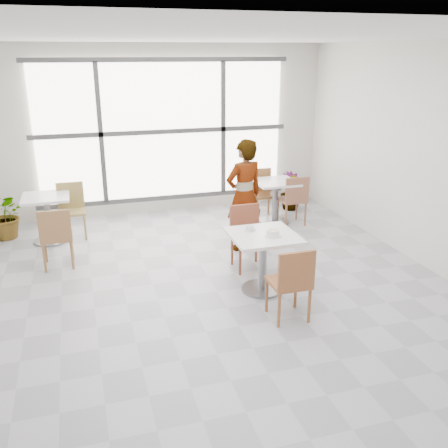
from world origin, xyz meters
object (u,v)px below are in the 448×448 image
object	(u,v)px
coffee_cup	(249,229)
bg_chair_left_near	(56,234)
chair_far	(247,232)
oatmeal_bowl	(273,233)
main_table	(263,252)
bg_table_left	(47,212)
bg_chair_right_far	(262,190)
plant_right	(291,191)
person	(244,196)
bg_chair_right_near	(294,197)
bg_table_right	(275,196)
chair_near	(292,280)
plant_left	(6,215)
bg_chair_left_far	(71,206)

from	to	relation	value
coffee_cup	bg_chair_left_near	distance (m)	2.67
chair_far	oatmeal_bowl	bearing A→B (deg)	-87.98
main_table	oatmeal_bowl	size ratio (longest dim) A/B	3.81
bg_table_left	bg_chair_right_far	bearing A→B (deg)	3.24
chair_far	plant_right	distance (m)	2.82
coffee_cup	bg_chair_right_far	size ratio (longest dim) A/B	0.18
person	bg_chair_right_near	distance (m)	1.44
main_table	bg_table_right	bearing A→B (deg)	64.36
coffee_cup	oatmeal_bowl	bearing A→B (deg)	-49.00
bg_chair_left_near	plant_right	xyz separation A→B (m)	(4.19, 1.58, -0.15)
bg_chair_left_near	bg_chair_right_far	xyz separation A→B (m)	(3.49, 1.31, 0.00)
chair_near	bg_table_right	distance (m)	3.36
plant_left	plant_right	world-z (taller)	plant_left
bg_chair_right_near	main_table	bearing A→B (deg)	57.05
main_table	bg_chair_left_near	distance (m)	2.85
coffee_cup	bg_table_left	xyz separation A→B (m)	(-2.48, 2.38, -0.29)
bg_chair_left_near	plant_left	xyz separation A→B (m)	(-0.80, 1.47, -0.11)
main_table	plant_right	xyz separation A→B (m)	(1.73, 3.02, -0.17)
chair_near	plant_left	world-z (taller)	chair_near
person	bg_chair_right_far	world-z (taller)	person
chair_far	plant_left	size ratio (longest dim) A/B	1.12
bg_table_right	bg_chair_left_far	xyz separation A→B (m)	(-3.39, 0.33, 0.01)
bg_chair_right_near	plant_left	xyz separation A→B (m)	(-4.66, 0.75, -0.11)
bg_chair_left_far	bg_chair_right_far	size ratio (longest dim) A/B	1.00
chair_near	plant_right	bearing A→B (deg)	-113.97
bg_chair_left_far	plant_right	xyz separation A→B (m)	(3.98, 0.31, -0.15)
bg_chair_right_near	bg_chair_left_far	bearing A→B (deg)	-8.62
chair_far	bg_chair_right_far	distance (m)	2.21
bg_table_left	bg_table_right	distance (m)	3.76
main_table	person	world-z (taller)	person
bg_chair_left_near	oatmeal_bowl	bearing A→B (deg)	149.08
main_table	bg_chair_left_far	distance (m)	3.52
main_table	plant_right	bearing A→B (deg)	60.23
oatmeal_bowl	chair_near	bearing A→B (deg)	-94.27
oatmeal_bowl	bg_chair_left_near	world-z (taller)	bg_chair_left_near
oatmeal_bowl	coffee_cup	distance (m)	0.32
plant_left	plant_right	bearing A→B (deg)	1.30
chair_near	oatmeal_bowl	world-z (taller)	chair_near
oatmeal_bowl	person	bearing A→B (deg)	84.38
bg_table_left	plant_right	xyz separation A→B (m)	(4.34, 0.48, -0.13)
main_table	bg_chair_left_near	world-z (taller)	bg_chair_left_near
coffee_cup	bg_chair_left_far	distance (m)	3.33
chair_near	bg_chair_right_near	size ratio (longest dim) A/B	1.00
person	bg_table_right	distance (m)	1.39
chair_near	oatmeal_bowl	distance (m)	0.77
bg_table_right	bg_chair_right_near	world-z (taller)	bg_chair_right_near
chair_far	oatmeal_bowl	world-z (taller)	chair_far
main_table	chair_far	xyz separation A→B (m)	(0.06, 0.76, -0.02)
main_table	coffee_cup	size ratio (longest dim) A/B	5.03
bg_chair_right_near	plant_right	world-z (taller)	bg_chair_right_near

